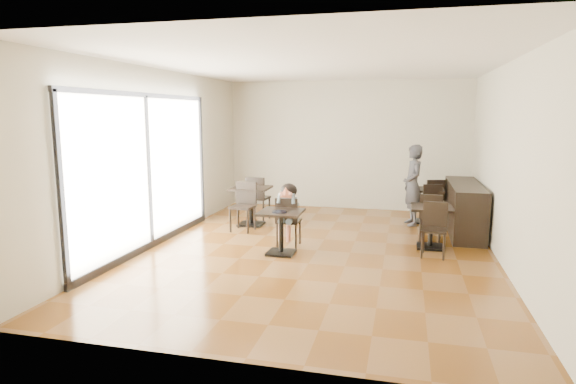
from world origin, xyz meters
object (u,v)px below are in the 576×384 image
(child_table, at_px, (281,233))
(chair_mid_b, at_px, (434,230))
(chair_mid_a, at_px, (431,217))
(chair_back_b, at_px, (435,207))
(child, at_px, (289,215))
(cafe_table_left, at_px, (251,206))
(chair_left_a, at_px, (259,198))
(chair_left_b, at_px, (243,207))
(chair_back_a, at_px, (432,198))
(child_chair, at_px, (289,221))
(cafe_table_mid, at_px, (431,227))
(adult_patron, at_px, (413,185))
(cafe_table_back, at_px, (426,206))

(child_table, xyz_separation_m, chair_mid_b, (2.53, 0.46, 0.08))
(chair_mid_a, height_order, chair_back_b, chair_back_b)
(child, height_order, cafe_table_left, child)
(child, distance_m, chair_mid_b, 2.54)
(chair_left_a, bearing_deg, chair_mid_b, 155.73)
(child_table, xyz_separation_m, chair_back_b, (2.66, 2.55, 0.08))
(child_table, bearing_deg, chair_left_b, 130.02)
(chair_back_a, bearing_deg, child_chair, 32.91)
(child, xyz_separation_m, cafe_table_mid, (2.51, 0.46, -0.19))
(child, xyz_separation_m, chair_back_b, (2.66, 2.00, -0.11))
(cafe_table_left, bearing_deg, child, -49.98)
(chair_mid_b, relative_size, chair_back_b, 1.00)
(chair_mid_a, bearing_deg, child, 27.23)
(child, height_order, cafe_table_mid, child)
(child_table, xyz_separation_m, cafe_table_mid, (2.51, 1.01, 0.00))
(chair_mid_a, distance_m, chair_back_b, 1.00)
(chair_back_a, xyz_separation_m, chair_back_b, (0.00, -1.10, 0.00))
(cafe_table_left, relative_size, chair_mid_b, 0.91)
(chair_mid_b, distance_m, chair_left_b, 3.83)
(child_chair, distance_m, adult_patron, 3.17)
(chair_left_a, bearing_deg, cafe_table_back, -166.14)
(child_table, relative_size, child, 0.66)
(cafe_table_mid, xyz_separation_m, chair_mid_a, (0.02, 0.55, 0.08))
(child_table, distance_m, adult_patron, 3.59)
(adult_patron, relative_size, chair_mid_a, 1.91)
(child_table, xyz_separation_m, cafe_table_back, (2.51, 3.10, 0.00))
(child, xyz_separation_m, cafe_table_back, (2.51, 2.55, -0.19))
(chair_left_a, height_order, chair_back_b, chair_left_a)
(child_chair, relative_size, cafe_table_left, 1.09)
(chair_back_a, bearing_deg, chair_left_b, 13.92)
(chair_mid_a, distance_m, chair_back_a, 2.10)
(child, distance_m, chair_mid_a, 2.73)
(child_chair, distance_m, child, 0.12)
(cafe_table_left, relative_size, chair_left_a, 0.83)
(cafe_table_back, relative_size, chair_left_b, 0.76)
(chair_left_a, height_order, chair_back_a, chair_left_a)
(chair_mid_b, relative_size, chair_left_b, 0.91)
(child, relative_size, cafe_table_mid, 1.51)
(child_chair, xyz_separation_m, cafe_table_mid, (2.51, 0.46, -0.07))
(cafe_table_back, height_order, chair_back_a, chair_back_a)
(chair_mid_a, relative_size, chair_left_b, 0.91)
(child_chair, bearing_deg, cafe_table_mid, -169.68)
(cafe_table_back, bearing_deg, chair_back_a, 74.39)
(chair_mid_b, relative_size, chair_back_a, 1.00)
(child, bearing_deg, child_table, -90.00)
(child, xyz_separation_m, chair_mid_a, (2.53, 1.01, -0.11))
(cafe_table_left, bearing_deg, child_table, -58.90)
(chair_mid_b, bearing_deg, cafe_table_back, 96.06)
(child, distance_m, cafe_table_mid, 2.56)
(chair_back_b, bearing_deg, cafe_table_back, 89.15)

